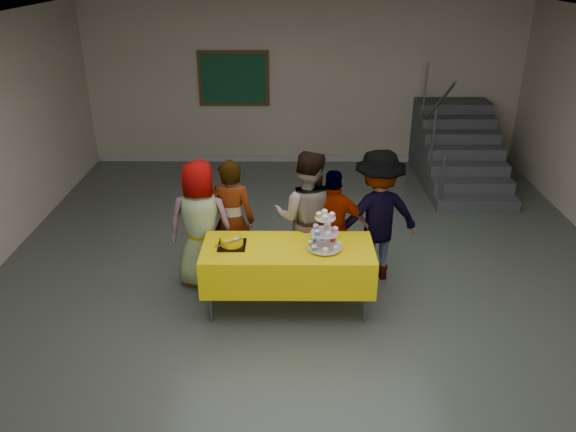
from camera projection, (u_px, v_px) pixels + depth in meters
name	position (u px, v px, depth m)	size (l,w,h in m)	color
room_shell	(315.00, 125.00, 5.54)	(10.00, 10.04, 3.02)	#4C514C
bake_table	(288.00, 264.00, 6.20)	(1.88, 0.78, 0.77)	#595960
cupcake_stand	(325.00, 235.00, 6.00)	(0.38, 0.38, 0.44)	silver
bear_cake	(232.00, 241.00, 6.11)	(0.32, 0.36, 0.12)	black
schoolchild_a	(201.00, 224.00, 6.59)	(0.77, 0.50, 1.57)	slate
schoolchild_b	(232.00, 221.00, 6.71)	(0.56, 0.37, 1.54)	slate
schoolchild_c	(307.00, 217.00, 6.66)	(0.80, 0.63, 1.66)	slate
schoolchild_d	(333.00, 228.00, 6.63)	(0.85, 0.35, 1.45)	slate
schoolchild_e	(377.00, 216.00, 6.70)	(1.07, 0.61, 1.65)	slate
staircase	(456.00, 152.00, 9.95)	(1.30, 2.40, 2.04)	#424447
noticeboard	(234.00, 79.00, 10.25)	(1.30, 0.05, 1.00)	#472B16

